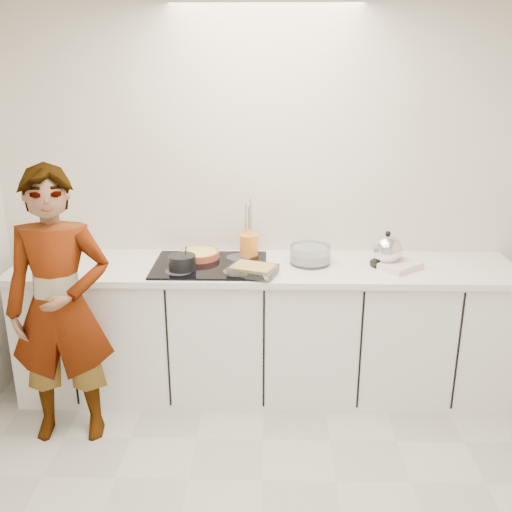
{
  "coord_description": "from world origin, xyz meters",
  "views": [
    {
      "loc": [
        0.02,
        -2.19,
        2.13
      ],
      "look_at": [
        -0.05,
        1.05,
        1.05
      ],
      "focal_mm": 40.0,
      "sensor_mm": 36.0,
      "label": 1
    }
  ],
  "objects_px": {
    "mixing_bowl": "(310,255)",
    "hob": "(210,265)",
    "kettle": "(387,251)",
    "tart_dish": "(199,254)",
    "baking_dish": "(253,269)",
    "cook": "(60,308)",
    "saucepan": "(182,263)",
    "utensil_crock": "(249,246)"
  },
  "relations": [
    {
      "from": "mixing_bowl",
      "to": "hob",
      "type": "bearing_deg",
      "value": -174.49
    },
    {
      "from": "mixing_bowl",
      "to": "kettle",
      "type": "height_order",
      "value": "kettle"
    },
    {
      "from": "tart_dish",
      "to": "baking_dish",
      "type": "bearing_deg",
      "value": -39.51
    },
    {
      "from": "baking_dish",
      "to": "cook",
      "type": "xyz_separation_m",
      "value": [
        -1.09,
        -0.31,
        -0.13
      ]
    },
    {
      "from": "saucepan",
      "to": "utensil_crock",
      "type": "distance_m",
      "value": 0.51
    },
    {
      "from": "utensil_crock",
      "to": "tart_dish",
      "type": "bearing_deg",
      "value": -168.2
    },
    {
      "from": "hob",
      "to": "cook",
      "type": "relative_size",
      "value": 0.44
    },
    {
      "from": "cook",
      "to": "tart_dish",
      "type": "bearing_deg",
      "value": 34.28
    },
    {
      "from": "saucepan",
      "to": "mixing_bowl",
      "type": "xyz_separation_m",
      "value": [
        0.81,
        0.17,
        -0.0
      ]
    },
    {
      "from": "baking_dish",
      "to": "utensil_crock",
      "type": "height_order",
      "value": "utensil_crock"
    },
    {
      "from": "mixing_bowl",
      "to": "utensil_crock",
      "type": "xyz_separation_m",
      "value": [
        -0.4,
        0.13,
        0.02
      ]
    },
    {
      "from": "kettle",
      "to": "cook",
      "type": "bearing_deg",
      "value": -164.97
    },
    {
      "from": "hob",
      "to": "saucepan",
      "type": "relative_size",
      "value": 3.8
    },
    {
      "from": "hob",
      "to": "mixing_bowl",
      "type": "distance_m",
      "value": 0.65
    },
    {
      "from": "utensil_crock",
      "to": "cook",
      "type": "height_order",
      "value": "cook"
    },
    {
      "from": "utensil_crock",
      "to": "mixing_bowl",
      "type": "bearing_deg",
      "value": -18.19
    },
    {
      "from": "mixing_bowl",
      "to": "baking_dish",
      "type": "bearing_deg",
      "value": -146.63
    },
    {
      "from": "saucepan",
      "to": "utensil_crock",
      "type": "height_order",
      "value": "saucepan"
    },
    {
      "from": "tart_dish",
      "to": "utensil_crock",
      "type": "xyz_separation_m",
      "value": [
        0.33,
        0.07,
        0.04
      ]
    },
    {
      "from": "cook",
      "to": "mixing_bowl",
      "type": "bearing_deg",
      "value": 14.85
    },
    {
      "from": "baking_dish",
      "to": "kettle",
      "type": "distance_m",
      "value": 0.88
    },
    {
      "from": "hob",
      "to": "mixing_bowl",
      "type": "xyz_separation_m",
      "value": [
        0.64,
        0.06,
        0.05
      ]
    },
    {
      "from": "hob",
      "to": "utensil_crock",
      "type": "distance_m",
      "value": 0.32
    },
    {
      "from": "utensil_crock",
      "to": "cook",
      "type": "xyz_separation_m",
      "value": [
        -1.06,
        -0.68,
        -0.17
      ]
    },
    {
      "from": "tart_dish",
      "to": "baking_dish",
      "type": "xyz_separation_m",
      "value": [
        0.37,
        -0.3,
        0.0
      ]
    },
    {
      "from": "baking_dish",
      "to": "mixing_bowl",
      "type": "bearing_deg",
      "value": 33.37
    },
    {
      "from": "saucepan",
      "to": "mixing_bowl",
      "type": "relative_size",
      "value": 0.72
    },
    {
      "from": "baking_dish",
      "to": "mixing_bowl",
      "type": "distance_m",
      "value": 0.43
    },
    {
      "from": "hob",
      "to": "tart_dish",
      "type": "distance_m",
      "value": 0.15
    },
    {
      "from": "tart_dish",
      "to": "cook",
      "type": "height_order",
      "value": "cook"
    },
    {
      "from": "tart_dish",
      "to": "mixing_bowl",
      "type": "distance_m",
      "value": 0.73
    },
    {
      "from": "tart_dish",
      "to": "mixing_bowl",
      "type": "xyz_separation_m",
      "value": [
        0.73,
        -0.06,
        0.02
      ]
    },
    {
      "from": "cook",
      "to": "saucepan",
      "type": "bearing_deg",
      "value": 24.11
    },
    {
      "from": "saucepan",
      "to": "mixing_bowl",
      "type": "distance_m",
      "value": 0.83
    },
    {
      "from": "cook",
      "to": "hob",
      "type": "bearing_deg",
      "value": 25.14
    },
    {
      "from": "baking_dish",
      "to": "cook",
      "type": "distance_m",
      "value": 1.14
    },
    {
      "from": "kettle",
      "to": "utensil_crock",
      "type": "bearing_deg",
      "value": 169.87
    },
    {
      "from": "hob",
      "to": "utensil_crock",
      "type": "relative_size",
      "value": 4.66
    },
    {
      "from": "cook",
      "to": "kettle",
      "type": "bearing_deg",
      "value": 9.25
    },
    {
      "from": "hob",
      "to": "saucepan",
      "type": "bearing_deg",
      "value": -145.18
    },
    {
      "from": "hob",
      "to": "baking_dish",
      "type": "xyz_separation_m",
      "value": [
        0.28,
        -0.18,
        0.04
      ]
    },
    {
      "from": "kettle",
      "to": "utensil_crock",
      "type": "relative_size",
      "value": 1.7
    }
  ]
}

